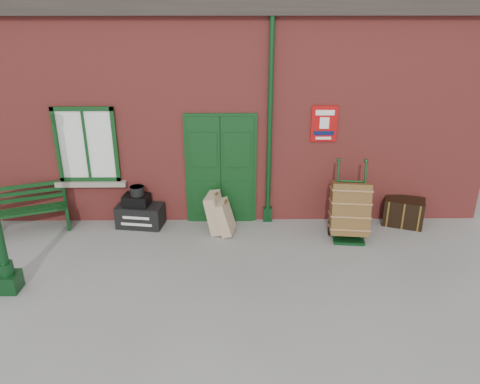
{
  "coord_description": "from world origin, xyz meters",
  "views": [
    {
      "loc": [
        -0.03,
        -7.29,
        4.3
      ],
      "look_at": [
        0.07,
        0.6,
        1.0
      ],
      "focal_mm": 35.0,
      "sensor_mm": 36.0,
      "label": 1
    }
  ],
  "objects_px": {
    "houdini_trunk": "(140,215)",
    "dark_trunk": "(404,212)",
    "bench": "(25,209)",
    "porter_trolley": "(350,209)"
  },
  "relations": [
    {
      "from": "houdini_trunk",
      "to": "porter_trolley",
      "type": "xyz_separation_m",
      "value": [
        4.09,
        -0.51,
        0.35
      ]
    },
    {
      "from": "houdini_trunk",
      "to": "dark_trunk",
      "type": "distance_m",
      "value": 5.33
    },
    {
      "from": "bench",
      "to": "houdini_trunk",
      "type": "distance_m",
      "value": 2.21
    },
    {
      "from": "porter_trolley",
      "to": "dark_trunk",
      "type": "distance_m",
      "value": 1.38
    },
    {
      "from": "bench",
      "to": "porter_trolley",
      "type": "distance_m",
      "value": 6.28
    },
    {
      "from": "bench",
      "to": "dark_trunk",
      "type": "bearing_deg",
      "value": -18.8
    },
    {
      "from": "bench",
      "to": "houdini_trunk",
      "type": "relative_size",
      "value": 1.8
    },
    {
      "from": "bench",
      "to": "dark_trunk",
      "type": "distance_m",
      "value": 7.52
    },
    {
      "from": "houdini_trunk",
      "to": "dark_trunk",
      "type": "relative_size",
      "value": 1.18
    },
    {
      "from": "bench",
      "to": "porter_trolley",
      "type": "bearing_deg",
      "value": -23.15
    }
  ]
}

